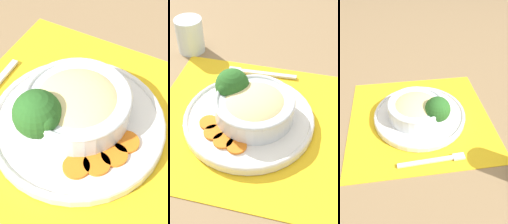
{
  "view_description": "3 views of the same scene",
  "coord_description": "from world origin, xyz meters",
  "views": [
    {
      "loc": [
        -0.18,
        0.34,
        0.52
      ],
      "look_at": [
        -0.01,
        -0.01,
        0.04
      ],
      "focal_mm": 60.0,
      "sensor_mm": 36.0,
      "label": 1
    },
    {
      "loc": [
        -0.49,
        -0.11,
        0.53
      ],
      "look_at": [
        -0.01,
        -0.01,
        0.05
      ],
      "focal_mm": 50.0,
      "sensor_mm": 36.0,
      "label": 2
    },
    {
      "loc": [
        0.53,
        -0.08,
        0.5
      ],
      "look_at": [
        0.01,
        0.01,
        0.03
      ],
      "focal_mm": 35.0,
      "sensor_mm": 36.0,
      "label": 3
    }
  ],
  "objects": [
    {
      "name": "carrot_slice_extra",
      "position": [
        -0.09,
        0.01,
        0.02
      ],
      "size": [
        0.04,
        0.04,
        0.01
      ],
      "color": "orange",
      "rests_on": "plate"
    },
    {
      "name": "plate",
      "position": [
        0.0,
        0.0,
        0.02
      ],
      "size": [
        0.3,
        0.3,
        0.02
      ],
      "color": "white",
      "rests_on": "placemat"
    },
    {
      "name": "carrot_slice_far",
      "position": [
        -0.08,
        0.04,
        0.02
      ],
      "size": [
        0.04,
        0.04,
        0.01
      ],
      "color": "orange",
      "rests_on": "plate"
    },
    {
      "name": "bowl",
      "position": [
        0.01,
        -0.01,
        0.05
      ],
      "size": [
        0.18,
        0.18,
        0.06
      ],
      "color": "silver",
      "rests_on": "plate"
    },
    {
      "name": "carrot_slice_near",
      "position": [
        -0.04,
        0.08,
        0.02
      ],
      "size": [
        0.04,
        0.04,
        0.01
      ],
      "color": "orange",
      "rests_on": "plate"
    },
    {
      "name": "broccoli_floret",
      "position": [
        0.04,
        0.05,
        0.07
      ],
      "size": [
        0.08,
        0.08,
        0.09
      ],
      "color": "#84AD5B",
      "rests_on": "plate"
    },
    {
      "name": "placemat",
      "position": [
        0.0,
        0.0,
        0.0
      ],
      "size": [
        0.46,
        0.47,
        0.0
      ],
      "color": "yellow",
      "rests_on": "ground_plane"
    },
    {
      "name": "carrot_slice_middle",
      "position": [
        -0.07,
        0.06,
        0.02
      ],
      "size": [
        0.04,
        0.04,
        0.01
      ],
      "color": "orange",
      "rests_on": "plate"
    },
    {
      "name": "fork",
      "position": [
        0.18,
        0.02,
        0.01
      ],
      "size": [
        0.02,
        0.18,
        0.01
      ],
      "rotation": [
        0.0,
        0.0,
        0.01
      ],
      "color": "silver",
      "rests_on": "placemat"
    },
    {
      "name": "ground_plane",
      "position": [
        0.0,
        0.0,
        0.0
      ],
      "size": [
        4.0,
        4.0,
        0.0
      ],
      "primitive_type": "plane",
      "color": "#8C704C"
    }
  ]
}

